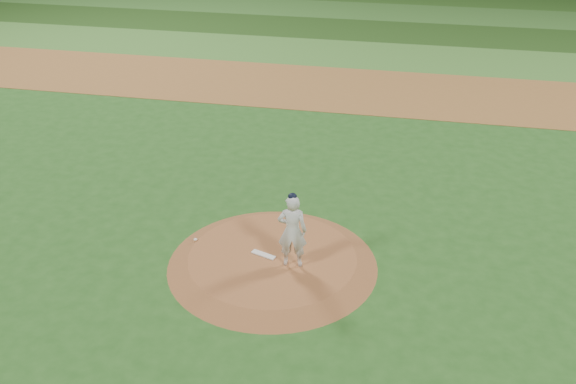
# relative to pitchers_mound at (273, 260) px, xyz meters

# --- Properties ---
(ground) EXTENTS (120.00, 120.00, 0.00)m
(ground) POSITION_rel_pitchers_mound_xyz_m (0.00, 0.00, -0.12)
(ground) COLOR #23531A
(ground) RESTS_ON ground
(infield_dirt_band) EXTENTS (70.00, 6.00, 0.02)m
(infield_dirt_band) POSITION_rel_pitchers_mound_xyz_m (0.00, 14.00, -0.12)
(infield_dirt_band) COLOR brown
(infield_dirt_band) RESTS_ON ground
(outfield_stripe_0) EXTENTS (70.00, 5.00, 0.02)m
(outfield_stripe_0) POSITION_rel_pitchers_mound_xyz_m (0.00, 19.50, -0.12)
(outfield_stripe_0) COLOR #3C742A
(outfield_stripe_0) RESTS_ON ground
(outfield_stripe_1) EXTENTS (70.00, 5.00, 0.02)m
(outfield_stripe_1) POSITION_rel_pitchers_mound_xyz_m (0.00, 24.50, -0.12)
(outfield_stripe_1) COLOR #1E4014
(outfield_stripe_1) RESTS_ON ground
(outfield_stripe_2) EXTENTS (70.00, 5.00, 0.02)m
(outfield_stripe_2) POSITION_rel_pitchers_mound_xyz_m (0.00, 29.50, -0.12)
(outfield_stripe_2) COLOR #326625
(outfield_stripe_2) RESTS_ON ground
(pitchers_mound) EXTENTS (5.50, 5.50, 0.25)m
(pitchers_mound) POSITION_rel_pitchers_mound_xyz_m (0.00, 0.00, 0.00)
(pitchers_mound) COLOR brown
(pitchers_mound) RESTS_ON ground
(pitching_rubber) EXTENTS (0.69, 0.38, 0.03)m
(pitching_rubber) POSITION_rel_pitchers_mound_xyz_m (-0.24, 0.01, 0.14)
(pitching_rubber) COLOR white
(pitching_rubber) RESTS_ON pitchers_mound
(rosin_bag) EXTENTS (0.10, 0.10, 0.06)m
(rosin_bag) POSITION_rel_pitchers_mound_xyz_m (-2.22, 0.33, 0.15)
(rosin_bag) COLOR silver
(rosin_bag) RESTS_ON pitchers_mound
(pitcher_on_mound) EXTENTS (0.78, 0.56, 2.07)m
(pitcher_on_mound) POSITION_rel_pitchers_mound_xyz_m (0.57, -0.24, 1.14)
(pitcher_on_mound) COLOR silver
(pitcher_on_mound) RESTS_ON pitchers_mound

